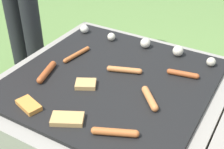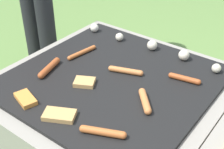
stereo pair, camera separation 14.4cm
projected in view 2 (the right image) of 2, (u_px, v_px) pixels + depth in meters
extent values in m
plane|color=#608442|center=(112.00, 142.00, 1.68)|extent=(14.00, 14.00, 0.00)
cube|color=gray|center=(112.00, 114.00, 1.57)|extent=(1.00, 1.00, 0.40)
cube|color=black|center=(112.00, 80.00, 1.46)|extent=(0.88, 0.88, 0.02)
cylinder|color=black|center=(31.00, 15.00, 2.11)|extent=(0.12, 0.12, 0.81)
cylinder|color=black|center=(45.00, 20.00, 2.04)|extent=(0.12, 0.12, 0.81)
cylinder|color=#A34C23|center=(49.00, 68.00, 1.50)|extent=(0.07, 0.15, 0.03)
sphere|color=#A34C23|center=(57.00, 60.00, 1.56)|extent=(0.03, 0.03, 0.03)
sphere|color=#A34C23|center=(41.00, 76.00, 1.44)|extent=(0.03, 0.03, 0.03)
cylinder|color=#B7602D|center=(82.00, 52.00, 1.63)|extent=(0.05, 0.16, 0.02)
sphere|color=#B7602D|center=(70.00, 58.00, 1.59)|extent=(0.02, 0.02, 0.02)
sphere|color=#B7602D|center=(94.00, 47.00, 1.68)|extent=(0.02, 0.02, 0.02)
cylinder|color=#C6753D|center=(145.00, 101.00, 1.29)|extent=(0.11, 0.12, 0.03)
sphere|color=#C6753D|center=(142.00, 92.00, 1.34)|extent=(0.03, 0.03, 0.03)
sphere|color=#C6753D|center=(148.00, 111.00, 1.23)|extent=(0.03, 0.03, 0.03)
cylinder|color=#B7602D|center=(103.00, 132.00, 1.14)|extent=(0.15, 0.09, 0.03)
sphere|color=#B7602D|center=(123.00, 135.00, 1.12)|extent=(0.03, 0.03, 0.03)
sphere|color=#B7602D|center=(83.00, 129.00, 1.15)|extent=(0.03, 0.03, 0.03)
cylinder|color=#C6753D|center=(126.00, 71.00, 1.48)|extent=(0.15, 0.07, 0.03)
sphere|color=#C6753D|center=(141.00, 73.00, 1.46)|extent=(0.03, 0.03, 0.03)
sphere|color=#C6753D|center=(111.00, 68.00, 1.50)|extent=(0.03, 0.03, 0.03)
cylinder|color=#A34C23|center=(184.00, 79.00, 1.43)|extent=(0.13, 0.05, 0.03)
sphere|color=#A34C23|center=(198.00, 82.00, 1.40)|extent=(0.03, 0.03, 0.03)
sphere|color=#A34C23|center=(171.00, 75.00, 1.45)|extent=(0.03, 0.03, 0.03)
cube|color=#D18438|center=(26.00, 99.00, 1.31)|extent=(0.13, 0.09, 0.02)
cube|color=tan|center=(84.00, 82.00, 1.41)|extent=(0.11, 0.11, 0.02)
cube|color=tan|center=(59.00, 115.00, 1.22)|extent=(0.14, 0.12, 0.02)
sphere|color=silver|center=(94.00, 28.00, 1.85)|extent=(0.05, 0.05, 0.05)
sphere|color=beige|center=(119.00, 37.00, 1.76)|extent=(0.04, 0.04, 0.04)
sphere|color=beige|center=(152.00, 45.00, 1.67)|extent=(0.05, 0.05, 0.05)
sphere|color=beige|center=(184.00, 55.00, 1.58)|extent=(0.06, 0.06, 0.06)
sphere|color=beige|center=(216.00, 68.00, 1.48)|extent=(0.04, 0.04, 0.04)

